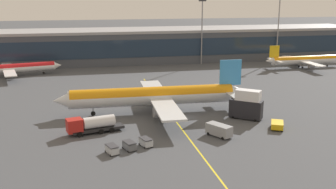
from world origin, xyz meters
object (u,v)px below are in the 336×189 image
Objects in this scene: baggage_cart_1 at (129,145)px; crew_van at (219,130)px; catering_lift at (247,105)px; fuel_tanker at (92,124)px; commuter_jet_far at (11,68)px; main_airliner at (154,96)px; baggage_cart_2 at (146,142)px; commuter_jet_near at (305,60)px; baggage_cart_0 at (112,149)px; pushback_tug at (277,125)px.

crew_van is at bearing 10.06° from baggage_cart_1.
crew_van is (-9.17, -9.23, -1.75)m from catering_lift.
commuter_jet_far reaches higher than fuel_tanker.
main_airliner is 14.58× the size of baggage_cart_1.
baggage_cart_2 is (-14.16, -1.97, -0.53)m from crew_van.
crew_van is at bearing -16.40° from fuel_tanker.
crew_van is at bearing -134.82° from catering_lift.
commuter_jet_near is at bearing -2.90° from commuter_jet_far.
baggage_cart_2 is (6.03, 2.15, 0.00)m from baggage_cart_0.
crew_van is (23.19, -6.82, -0.43)m from fuel_tanker.
commuter_jet_near reaches higher than baggage_cart_0.
fuel_tanker is 1.61× the size of catering_lift.
pushback_tug is at bearing -7.91° from fuel_tanker.
commuter_jet_near is at bearing 49.11° from crew_van.
main_airliner reaches higher than catering_lift.
baggage_cart_1 is at bearing -160.35° from baggage_cart_2.
catering_lift is at bearing -25.44° from main_airliner.
commuter_jet_near is at bearing 35.70° from fuel_tanker.
baggage_cart_1 is (-17.18, -3.05, -0.53)m from crew_van.
main_airliner is at bearing 75.70° from baggage_cart_2.
main_airliner is at bearing 116.90° from crew_van.
crew_van reaches higher than baggage_cart_0.
pushback_tug is (12.61, 1.85, -0.47)m from crew_van.
crew_van is at bearing -63.10° from main_airliner.
baggage_cart_2 is 76.61m from commuter_jet_far.
pushback_tug is 1.47× the size of baggage_cart_1.
fuel_tanker is 12.64m from baggage_cart_2.
baggage_cart_1 is 3.20m from baggage_cart_2.
crew_van is 14.31m from baggage_cart_2.
catering_lift is at bearing 4.26° from fuel_tanker.
commuter_jet_far is (-29.71, 70.32, 1.93)m from baggage_cart_1.
crew_van is 1.78× the size of baggage_cart_0.
catering_lift is (32.36, 2.41, 1.32)m from fuel_tanker.
commuter_jet_near is (100.72, -5.11, 0.14)m from commuter_jet_far.
baggage_cart_1 is (6.01, -9.87, -0.96)m from fuel_tanker.
commuter_jet_near is (62.92, 44.25, -0.97)m from main_airliner.
commuter_jet_far is (-23.70, 60.45, 0.96)m from fuel_tanker.
baggage_cart_0 is (3.00, -10.95, -0.96)m from fuel_tanker.
baggage_cart_0 is (-11.10, -22.04, -3.05)m from main_airliner.
commuter_jet_far reaches higher than baggage_cart_1.
fuel_tanker is 0.35× the size of commuter_jet_far.
baggage_cart_0 is (-29.36, -13.35, -2.28)m from catering_lift.
catering_lift is 29.16m from baggage_cart_1.
baggage_cart_0 is 1.00× the size of baggage_cart_2.
crew_van is 82.25m from commuter_jet_near.
baggage_cart_0 is 0.10× the size of commuter_jet_near.
catering_lift is 8.44m from pushback_tug.
baggage_cart_1 is 0.10× the size of commuter_jet_near.
baggage_cart_2 is at bearing 19.65° from baggage_cart_0.
crew_van is 12.75m from pushback_tug.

